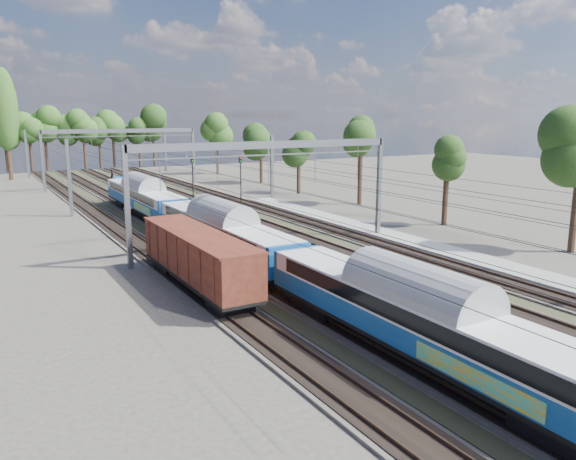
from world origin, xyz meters
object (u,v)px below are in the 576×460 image
emu_train (224,226)px  freight_boxcar (198,256)px  signal_near (193,175)px  worker (112,174)px  signal_far (241,175)px

emu_train → freight_boxcar: size_ratio=4.67×
freight_boxcar → signal_near: (11.77, 32.23, 1.66)m
worker → signal_far: signal_far is taller
emu_train → signal_near: (7.27, 26.18, 1.20)m
emu_train → worker: (5.34, 61.00, -1.74)m
freight_boxcar → worker: (9.84, 67.06, -1.28)m
emu_train → signal_near: bearing=74.5°
freight_boxcar → signal_far: bearing=60.1°
freight_boxcar → signal_far: (16.99, 29.57, 1.63)m
emu_train → signal_near: size_ratio=10.71×
emu_train → signal_far: signal_far is taller
signal_near → signal_far: size_ratio=1.01×
worker → signal_near: signal_near is taller
worker → signal_far: bearing=178.9°
emu_train → worker: 61.26m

